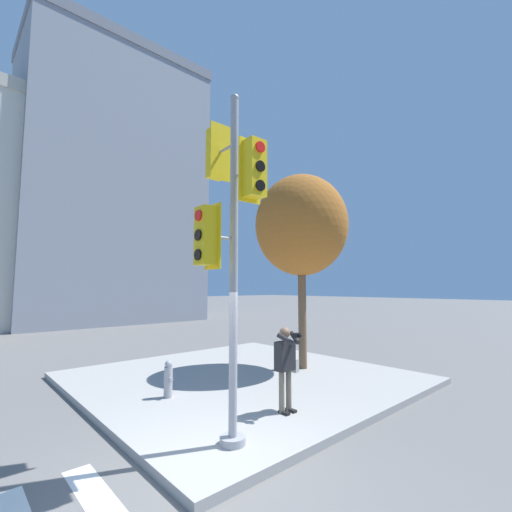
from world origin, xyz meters
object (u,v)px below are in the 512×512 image
Objects in this scene: fire_hydrant at (168,379)px; traffic_signal_pole at (228,218)px; street_tree at (301,226)px; person_photographer at (286,361)px.

traffic_signal_pole is at bearing -99.50° from fire_hydrant.
fire_hydrant is at bearing 80.50° from traffic_signal_pole.
fire_hydrant is at bearing 177.15° from street_tree.
street_tree reaches higher than person_photographer.
street_tree is (4.80, 2.54, 0.81)m from traffic_signal_pole.
traffic_signal_pole is at bearing -152.16° from street_tree.
person_photographer is 5.03m from street_tree.
street_tree is at bearing -2.85° from fire_hydrant.
street_tree is at bearing 35.22° from person_photographer.
street_tree is 5.87m from fire_hydrant.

